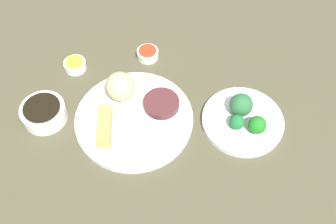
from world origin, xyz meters
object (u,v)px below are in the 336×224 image
(sauce_ramekin_hot_mustard, at_px, (75,65))
(broccoli_plate, at_px, (243,121))
(main_plate, at_px, (134,119))
(sauce_ramekin_sweet_and_sour, at_px, (148,54))
(soy_sauce_bowl, at_px, (44,113))

(sauce_ramekin_hot_mustard, bearing_deg, broccoli_plate, -129.37)
(main_plate, relative_size, sauce_ramekin_sweet_and_sour, 4.86)
(main_plate, bearing_deg, sauce_ramekin_hot_mustard, 27.15)
(broccoli_plate, distance_m, soy_sauce_bowl, 0.48)
(broccoli_plate, xyz_separation_m, sauce_ramekin_sweet_and_sour, (0.27, 0.16, 0.00))
(main_plate, bearing_deg, sauce_ramekin_sweet_and_sour, -24.20)
(broccoli_plate, bearing_deg, main_plate, 71.87)
(main_plate, xyz_separation_m, broccoli_plate, (-0.08, -0.25, -0.00))
(main_plate, bearing_deg, broccoli_plate, -108.13)
(soy_sauce_bowl, bearing_deg, sauce_ramekin_hot_mustard, -34.65)
(main_plate, bearing_deg, soy_sauce_bowl, 70.39)
(sauce_ramekin_hot_mustard, height_order, sauce_ramekin_sweet_and_sour, same)
(main_plate, height_order, broccoli_plate, main_plate)
(broccoli_plate, height_order, sauce_ramekin_sweet_and_sour, sauce_ramekin_sweet_and_sour)
(sauce_ramekin_hot_mustard, relative_size, sauce_ramekin_sweet_and_sour, 1.00)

